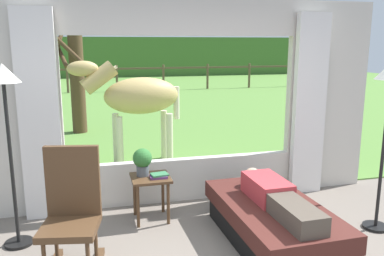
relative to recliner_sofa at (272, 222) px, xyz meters
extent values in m
cube|color=beige|center=(-2.64, 1.37, 1.06)|extent=(1.15, 0.12, 2.55)
cube|color=beige|center=(1.41, 1.37, 1.06)|extent=(1.15, 0.12, 2.55)
cube|color=beige|center=(-0.61, 1.37, 0.06)|extent=(2.90, 0.12, 0.55)
cube|color=beige|center=(-0.61, 1.37, 2.11)|extent=(2.90, 0.12, 0.45)
cube|color=silver|center=(-2.30, 1.23, 0.98)|extent=(0.44, 0.10, 2.40)
cube|color=silver|center=(1.08, 1.23, 0.98)|extent=(0.44, 0.10, 2.40)
cube|color=#568438|center=(-0.61, 12.27, -0.21)|extent=(36.00, 21.68, 0.02)
cube|color=#40682D|center=(-0.61, 22.11, 0.98)|extent=(36.00, 2.00, 2.40)
cube|color=black|center=(0.00, 0.00, -0.10)|extent=(0.86, 1.58, 0.24)
cube|color=#471E19|center=(0.00, 0.00, 0.11)|extent=(0.94, 1.72, 0.18)
cube|color=#B23338|center=(0.00, 0.15, 0.31)|extent=(0.35, 0.61, 0.22)
cube|color=#4C4238|center=(0.00, -0.45, 0.29)|extent=(0.30, 0.69, 0.18)
sphere|color=tan|center=(0.00, 0.54, 0.31)|extent=(0.20, 0.20, 0.20)
cube|color=#4C331E|center=(-1.97, -0.10, 0.22)|extent=(0.56, 0.56, 0.06)
cube|color=#4C331E|center=(-1.93, 0.11, 0.56)|extent=(0.48, 0.15, 0.68)
cylinder|color=#4C331E|center=(-2.11, 0.11, 0.02)|extent=(0.04, 0.04, 0.38)
cylinder|color=#4C331E|center=(-1.76, 0.05, 0.02)|extent=(0.04, 0.04, 0.38)
cube|color=#4C331E|center=(-1.12, 0.85, 0.29)|extent=(0.44, 0.44, 0.03)
cylinder|color=#4C331E|center=(-1.29, 0.68, 0.03)|extent=(0.04, 0.04, 0.49)
cylinder|color=#4C331E|center=(-0.95, 0.68, 0.03)|extent=(0.04, 0.04, 0.49)
cylinder|color=#4C331E|center=(-1.29, 1.02, 0.03)|extent=(0.04, 0.04, 0.49)
cylinder|color=#4C331E|center=(-0.95, 1.02, 0.03)|extent=(0.04, 0.04, 0.49)
cylinder|color=#4C5156|center=(-1.20, 0.91, 0.36)|extent=(0.14, 0.14, 0.12)
sphere|color=#2D6B2D|center=(-1.20, 0.91, 0.51)|extent=(0.22, 0.22, 0.22)
cube|color=#59336B|center=(-1.03, 0.79, 0.31)|extent=(0.20, 0.15, 0.02)
cube|color=#337247|center=(-1.02, 0.80, 0.34)|extent=(0.21, 0.17, 0.02)
cylinder|color=black|center=(-2.52, 0.59, -0.20)|extent=(0.28, 0.28, 0.03)
cylinder|color=black|center=(-2.52, 0.59, 0.61)|extent=(0.04, 0.04, 1.65)
cone|color=white|center=(-2.52, 0.59, 1.52)|extent=(0.32, 0.32, 0.18)
cylinder|color=black|center=(1.26, 0.01, -0.20)|extent=(0.28, 0.28, 0.03)
cylinder|color=black|center=(1.26, 0.01, 0.60)|extent=(0.04, 0.04, 1.65)
ellipsoid|color=tan|center=(-0.92, 3.05, 0.95)|extent=(1.30, 0.70, 0.60)
cylinder|color=tan|center=(-1.59, 2.98, 1.26)|extent=(0.63, 0.33, 0.53)
ellipsoid|color=tan|center=(-1.83, 2.95, 1.41)|extent=(0.50, 0.25, 0.24)
cube|color=beige|center=(-1.51, 2.98, 1.29)|extent=(0.43, 0.13, 0.32)
cylinder|color=beige|center=(-0.32, 3.12, 0.80)|extent=(0.11, 0.11, 0.55)
cylinder|color=beige|center=(-1.31, 2.85, 0.23)|extent=(0.11, 0.11, 0.85)
cylinder|color=beige|center=(-1.35, 3.16, 0.23)|extent=(0.11, 0.11, 0.85)
cylinder|color=beige|center=(-0.48, 2.94, 0.23)|extent=(0.11, 0.11, 0.85)
cylinder|color=beige|center=(-0.52, 3.26, 0.23)|extent=(0.11, 0.11, 0.85)
cylinder|color=#4C3823|center=(-2.00, 5.82, 1.08)|extent=(0.32, 0.32, 2.56)
cylinder|color=#47331E|center=(-2.20, 5.48, 1.74)|extent=(0.84, 0.55, 0.81)
cylinder|color=#47331E|center=(-2.38, 6.12, 2.35)|extent=(0.61, 0.74, 1.18)
cylinder|color=#47331E|center=(-2.31, 5.72, 1.57)|extent=(0.35, 0.81, 0.59)
cylinder|color=#47331E|center=(-2.34, 5.91, 1.83)|extent=(0.28, 0.80, 0.73)
cylinder|color=brown|center=(-4.61, 13.75, 0.35)|extent=(0.10, 0.10, 1.10)
cylinder|color=brown|center=(-2.61, 13.75, 0.35)|extent=(0.10, 0.10, 1.10)
cylinder|color=brown|center=(-0.61, 13.75, 0.35)|extent=(0.10, 0.10, 1.10)
cylinder|color=brown|center=(1.39, 13.75, 0.35)|extent=(0.10, 0.10, 1.10)
cylinder|color=brown|center=(3.39, 13.75, 0.35)|extent=(0.10, 0.10, 1.10)
cylinder|color=brown|center=(5.39, 13.75, 0.35)|extent=(0.10, 0.10, 1.10)
cylinder|color=brown|center=(7.39, 13.75, 0.35)|extent=(0.10, 0.10, 1.10)
cube|color=brown|center=(-0.61, 13.75, 0.75)|extent=(16.00, 0.06, 0.08)
camera|label=1|loc=(-1.73, -3.48, 1.79)|focal=37.42mm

